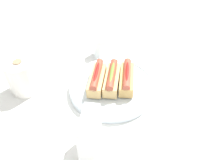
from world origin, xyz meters
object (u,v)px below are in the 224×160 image
hotdog_side (97,78)px  paper_towel_roll (22,76)px  hotdog_back (112,78)px  napkin_box (90,135)px  water_glass (100,47)px  serving_bowl (112,87)px  hotdog_front (127,79)px

hotdog_side → paper_towel_roll: size_ratio=1.18×
hotdog_back → napkin_box: bearing=156.8°
hotdog_side → water_glass: size_ratio=1.76×
hotdog_side → napkin_box: 0.25m
hotdog_back → napkin_box: (-0.24, 0.10, 0.02)m
serving_bowl → napkin_box: napkin_box is taller
hotdog_side → paper_towel_roll: paper_towel_roll is taller
hotdog_back → water_glass: hotdog_back is taller
hotdog_back → napkin_box: size_ratio=1.05×
hotdog_side → napkin_box: bearing=169.0°
napkin_box → hotdog_back: bearing=-6.1°
serving_bowl → water_glass: bearing=3.4°
serving_bowl → napkin_box: (-0.24, 0.10, 0.06)m
paper_towel_roll → hotdog_front: bearing=-100.4°
serving_bowl → hotdog_front: hotdog_front is taller
hotdog_side → paper_towel_roll: (0.05, 0.27, 0.01)m
paper_towel_roll → water_glass: bearing=-61.0°
hotdog_front → water_glass: hotdog_front is taller
hotdog_back → water_glass: (0.23, 0.01, -0.02)m
hotdog_side → paper_towel_roll: bearing=79.5°
serving_bowl → hotdog_side: size_ratio=2.04×
hotdog_back → paper_towel_roll: paper_towel_roll is taller
hotdog_front → paper_towel_roll: bearing=79.6°
hotdog_front → hotdog_side: (0.02, 0.11, 0.00)m
hotdog_front → napkin_box: (-0.23, 0.16, 0.02)m
serving_bowl → hotdog_side: bearing=79.9°
serving_bowl → hotdog_back: bearing=0.0°
hotdog_front → hotdog_side: bearing=79.9°
paper_towel_roll → serving_bowl: bearing=-100.4°
hotdog_side → water_glass: hotdog_side is taller
water_glass → hotdog_back: bearing=-176.6°
serving_bowl → napkin_box: size_ratio=2.15×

